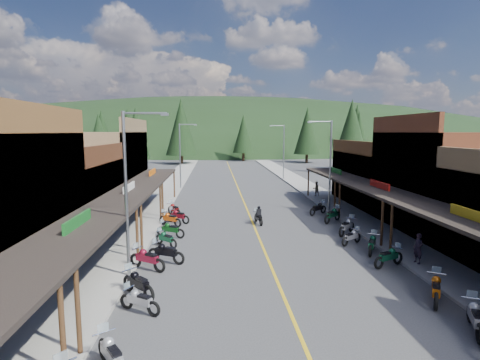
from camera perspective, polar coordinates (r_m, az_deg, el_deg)
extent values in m
plane|color=#38383A|center=(24.91, 3.03, -9.08)|extent=(220.00, 220.00, 0.00)
cube|color=gold|center=(44.37, -0.08, -1.74)|extent=(0.15, 90.00, 0.01)
cube|color=gray|center=(44.64, -11.30, -1.74)|extent=(3.40, 94.00, 0.15)
cube|color=gray|center=(45.76, 10.86, -1.51)|extent=(3.40, 94.00, 0.15)
cylinder|color=#472D19|center=(12.31, -25.43, -20.24)|extent=(0.16, 0.16, 3.00)
cube|color=brown|center=(17.63, -28.09, -3.16)|extent=(0.30, 10.20, 8.20)
cube|color=black|center=(17.32, -23.45, -6.80)|extent=(3.20, 10.20, 0.18)
cylinder|color=#472D19|center=(13.31, -23.46, -17.95)|extent=(0.16, 0.16, 3.00)
cylinder|color=#472D19|center=(21.49, -15.40, -7.87)|extent=(0.16, 0.16, 3.00)
cube|color=#14591E|center=(17.27, -23.49, -6.15)|extent=(0.12, 3.00, 0.70)
cube|color=#3F2111|center=(28.09, -27.10, -2.76)|extent=(8.00, 9.00, 5.00)
cube|color=#3F2111|center=(26.71, -19.57, -1.56)|extent=(0.30, 9.00, 6.20)
cube|color=black|center=(26.37, -16.52, -1.77)|extent=(3.20, 9.00, 0.18)
cylinder|color=#472D19|center=(22.62, -14.80, -7.08)|extent=(0.16, 0.16, 3.00)
cylinder|color=#472D19|center=(30.14, -12.02, -3.40)|extent=(0.16, 0.16, 3.00)
cube|color=silver|center=(26.34, -16.54, -1.34)|extent=(0.12, 3.00, 0.70)
cube|color=brown|center=(36.89, -21.37, 1.36)|extent=(8.00, 10.20, 7.00)
cube|color=brown|center=(35.87, -15.53, 2.40)|extent=(0.30, 10.20, 8.20)
cube|color=black|center=(35.71, -13.19, 0.68)|extent=(3.20, 10.20, 0.18)
cylinder|color=#472D19|center=(31.30, -11.71, -2.99)|extent=(0.16, 0.16, 3.00)
cylinder|color=#472D19|center=(40.13, -9.99, -0.67)|extent=(0.16, 0.16, 3.00)
cube|color=#CC590C|center=(35.69, -13.20, 1.00)|extent=(0.12, 3.00, 0.70)
cube|color=black|center=(20.03, 31.82, -5.43)|extent=(3.20, 10.20, 0.18)
cylinder|color=#472D19|center=(23.36, 22.07, -6.93)|extent=(0.16, 0.16, 3.00)
cube|color=gold|center=(20.00, 31.86, -4.87)|extent=(0.12, 3.00, 0.70)
cube|color=#562B19|center=(30.73, 29.54, -0.22)|extent=(8.00, 9.00, 7.00)
cube|color=#562B19|center=(28.72, 23.19, 0.89)|extent=(0.30, 9.00, 8.20)
cube|color=black|center=(28.23, 20.45, -1.34)|extent=(3.20, 9.00, 0.18)
cylinder|color=#472D19|center=(24.41, 20.84, -6.26)|extent=(0.16, 0.16, 3.00)
cylinder|color=#472D19|center=(31.50, 14.92, -3.02)|extent=(0.16, 0.16, 3.00)
cube|color=#B2140F|center=(28.20, 20.47, -0.94)|extent=(0.12, 3.00, 0.70)
cube|color=#4C2D16|center=(39.15, 21.74, 0.19)|extent=(8.00, 10.20, 5.00)
cube|color=#4C2D16|center=(37.58, 16.48, 1.05)|extent=(0.30, 10.20, 6.20)
cube|color=black|center=(37.11, 14.37, 0.89)|extent=(3.20, 10.20, 0.18)
cylinder|color=#472D19|center=(32.62, 14.25, -2.64)|extent=(0.16, 0.16, 3.00)
cylinder|color=#472D19|center=(41.16, 10.37, -0.48)|extent=(0.16, 0.16, 3.00)
cube|color=#14591E|center=(37.09, 14.38, 1.20)|extent=(0.12, 3.00, 0.70)
cylinder|color=gray|center=(18.45, -16.96, -2.48)|extent=(0.16, 0.16, 8.00)
cylinder|color=gray|center=(18.01, -14.29, 9.84)|extent=(2.00, 0.10, 0.10)
cube|color=gray|center=(17.87, -11.40, 9.78)|extent=(0.35, 0.18, 0.12)
cylinder|color=gray|center=(46.00, -9.12, 3.50)|extent=(0.16, 0.16, 8.00)
cylinder|color=gray|center=(45.82, -7.97, 8.39)|extent=(2.00, 0.10, 0.10)
cube|color=gray|center=(45.77, -6.83, 8.34)|extent=(0.35, 0.18, 0.12)
cylinder|color=gray|center=(33.39, 13.58, 1.94)|extent=(0.16, 0.16, 8.00)
cylinder|color=gray|center=(32.97, 12.11, 8.70)|extent=(2.00, 0.10, 0.10)
cube|color=gray|center=(32.74, 10.58, 8.66)|extent=(0.35, 0.18, 0.12)
cylinder|color=gray|center=(54.72, 6.67, 4.15)|extent=(0.16, 0.16, 8.00)
cylinder|color=gray|center=(54.46, 5.69, 8.26)|extent=(2.00, 0.10, 0.10)
cube|color=gray|center=(54.32, 4.74, 8.22)|extent=(0.35, 0.18, 0.12)
ellipsoid|color=black|center=(158.89, -2.85, 4.86)|extent=(310.00, 140.00, 60.00)
cylinder|color=black|center=(93.58, -27.27, 2.87)|extent=(0.60, 0.60, 2.00)
cone|color=black|center=(93.39, -27.47, 6.24)|extent=(5.04, 5.04, 9.00)
cylinder|color=black|center=(96.24, -16.58, 3.49)|extent=(0.60, 0.60, 2.00)
cone|color=black|center=(96.05, -16.72, 7.21)|extent=(5.88, 5.88, 10.50)
cylinder|color=black|center=(82.24, -8.84, 3.10)|extent=(0.60, 0.60, 2.00)
cone|color=black|center=(82.02, -8.94, 7.98)|extent=(6.72, 6.72, 12.00)
cylinder|color=black|center=(90.18, 0.51, 3.56)|extent=(0.60, 0.60, 2.00)
cone|color=black|center=(89.97, 0.51, 7.05)|extent=(5.04, 5.04, 9.00)
cylinder|color=black|center=(86.49, 10.12, 3.28)|extent=(0.60, 0.60, 2.00)
cone|color=black|center=(86.28, 10.22, 7.42)|extent=(5.88, 5.88, 10.50)
cylinder|color=black|center=(102.76, 17.20, 3.70)|extent=(0.60, 0.60, 2.00)
cone|color=black|center=(102.58, 17.35, 7.60)|extent=(6.72, 6.72, 12.00)
cylinder|color=black|center=(100.61, 25.24, 3.25)|extent=(0.60, 0.60, 2.00)
cone|color=black|center=(100.43, 25.42, 6.38)|extent=(5.04, 5.04, 9.00)
cylinder|color=black|center=(104.04, -20.17, 3.62)|extent=(0.60, 0.60, 2.00)
cone|color=black|center=(103.86, -20.32, 7.06)|extent=(5.88, 5.88, 10.50)
cylinder|color=black|center=(66.78, -20.50, 1.73)|extent=(0.60, 0.60, 2.00)
cone|color=black|center=(66.51, -20.69, 6.02)|extent=(4.48, 4.48, 8.00)
cylinder|color=black|center=(74.04, 17.45, 2.37)|extent=(0.60, 0.60, 2.00)
cone|color=black|center=(73.79, 17.61, 6.55)|extent=(4.93, 4.93, 8.80)
cylinder|color=black|center=(75.48, -15.43, 2.54)|extent=(0.60, 0.60, 2.00)
cone|color=black|center=(75.23, -15.58, 6.94)|extent=(5.38, 5.38, 9.60)
cylinder|color=black|center=(66.10, 16.41, 1.85)|extent=(0.60, 0.60, 2.00)
cone|color=black|center=(65.83, 16.61, 7.22)|extent=(5.82, 5.82, 10.40)
imported|color=#271C2B|center=(22.10, 25.51, -9.37)|extent=(0.51, 0.66, 1.62)
imported|color=brown|center=(41.21, 11.51, -1.29)|extent=(0.83, 0.56, 1.57)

